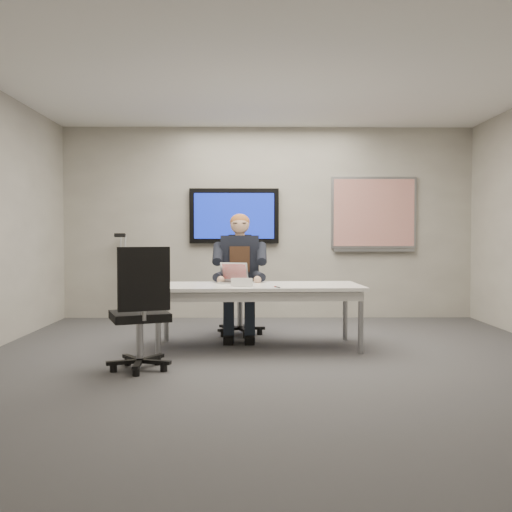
{
  "coord_description": "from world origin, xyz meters",
  "views": [
    {
      "loc": [
        -0.27,
        -5.39,
        1.21
      ],
      "look_at": [
        -0.2,
        0.79,
        0.99
      ],
      "focal_mm": 40.0,
      "sensor_mm": 36.0,
      "label": 1
    }
  ],
  "objects_px": {
    "office_chair_far": "(240,305)",
    "seated_person": "(240,288)",
    "conference_table": "(258,292)",
    "office_chair_near": "(141,332)",
    "laptop": "(234,278)"
  },
  "relations": [
    {
      "from": "office_chair_far",
      "to": "seated_person",
      "type": "bearing_deg",
      "value": -89.47
    },
    {
      "from": "conference_table",
      "to": "office_chair_near",
      "type": "xyz_separation_m",
      "value": [
        -1.07,
        -1.07,
        -0.26
      ]
    },
    {
      "from": "office_chair_far",
      "to": "seated_person",
      "type": "height_order",
      "value": "seated_person"
    },
    {
      "from": "laptop",
      "to": "seated_person",
      "type": "bearing_deg",
      "value": 99.81
    },
    {
      "from": "office_chair_far",
      "to": "laptop",
      "type": "bearing_deg",
      "value": -94.33
    },
    {
      "from": "conference_table",
      "to": "office_chair_far",
      "type": "height_order",
      "value": "office_chair_far"
    },
    {
      "from": "office_chair_near",
      "to": "seated_person",
      "type": "height_order",
      "value": "seated_person"
    },
    {
      "from": "office_chair_near",
      "to": "laptop",
      "type": "bearing_deg",
      "value": -142.53
    },
    {
      "from": "seated_person",
      "to": "laptop",
      "type": "xyz_separation_m",
      "value": [
        -0.05,
        -0.34,
        0.14
      ]
    },
    {
      "from": "office_chair_near",
      "to": "seated_person",
      "type": "xyz_separation_m",
      "value": [
        0.86,
        1.63,
        0.25
      ]
    },
    {
      "from": "office_chair_far",
      "to": "laptop",
      "type": "distance_m",
      "value": 0.73
    },
    {
      "from": "conference_table",
      "to": "office_chair_near",
      "type": "relative_size",
      "value": 2.01
    },
    {
      "from": "conference_table",
      "to": "laptop",
      "type": "distance_m",
      "value": 0.37
    },
    {
      "from": "conference_table",
      "to": "office_chair_far",
      "type": "relative_size",
      "value": 1.95
    },
    {
      "from": "seated_person",
      "to": "office_chair_near",
      "type": "bearing_deg",
      "value": -117.44
    }
  ]
}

